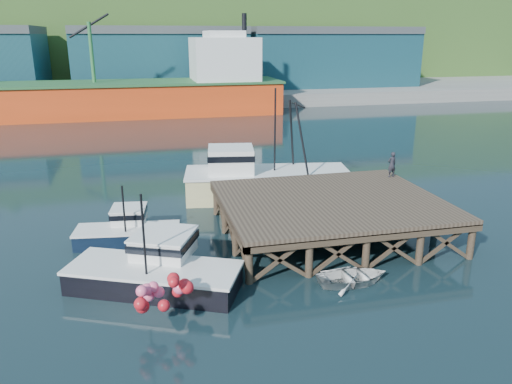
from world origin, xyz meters
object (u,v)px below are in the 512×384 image
object	(u,v)px
boat_navy	(128,230)
boat_black	(157,268)
dockworker	(392,165)
dinghy	(353,277)
trawler	(264,176)

from	to	relation	value
boat_navy	boat_black	xyz separation A→B (m)	(1.28, -5.48, 0.17)
boat_black	dockworker	distance (m)	16.93
dinghy	dockworker	bearing A→B (deg)	-36.24
dinghy	boat_black	bearing A→B (deg)	77.62
dockworker	boat_black	bearing A→B (deg)	17.12
dinghy	dockworker	distance (m)	11.47
boat_black	trawler	bearing A→B (deg)	79.87
boat_black	trawler	distance (m)	13.72
boat_navy	trawler	size ratio (longest dim) A/B	0.49
boat_black	trawler	world-z (taller)	trawler
boat_navy	dockworker	world-z (taller)	dockworker
trawler	dinghy	world-z (taller)	trawler
boat_navy	dinghy	bearing A→B (deg)	-28.80
trawler	dinghy	distance (m)	13.17
boat_navy	trawler	world-z (taller)	trawler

